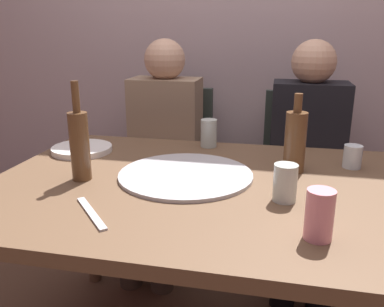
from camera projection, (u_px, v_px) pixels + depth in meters
name	position (u px, v px, depth m)	size (l,w,h in m)	color
back_wall	(244.00, 13.00, 2.26)	(6.00, 0.10, 2.60)	#B29EA3
dining_table	(203.00, 205.00, 1.31)	(1.38, 0.98, 0.74)	brown
pizza_tray	(186.00, 175.00, 1.34)	(0.45, 0.45, 0.01)	#ADADB2
wine_bottle	(80.00, 144.00, 1.28)	(0.06, 0.06, 0.32)	brown
beer_bottle	(295.00, 141.00, 1.36)	(0.07, 0.07, 0.27)	brown
tumbler_near	(209.00, 133.00, 1.67)	(0.07, 0.07, 0.12)	#B7C6BC
tumbler_far	(353.00, 156.00, 1.42)	(0.06, 0.06, 0.08)	silver
wine_glass	(285.00, 183.00, 1.14)	(0.07, 0.07, 0.11)	#B7C6BC
soda_can	(319.00, 215.00, 0.92)	(0.07, 0.07, 0.12)	pink
plate_stack	(82.00, 149.00, 1.61)	(0.24, 0.24, 0.02)	white
table_knife	(91.00, 213.00, 1.07)	(0.22, 0.02, 0.01)	#B7B7BC
chair_left	(170.00, 159.00, 2.26)	(0.44, 0.44, 0.90)	#2D3833
chair_right	(304.00, 168.00, 2.11)	(0.44, 0.44, 0.90)	#2D3833
guest_in_sweater	(161.00, 144.00, 2.08)	(0.36, 0.56, 1.17)	#937A60
guest_in_beanie	(307.00, 153.00, 1.93)	(0.36, 0.56, 1.17)	black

